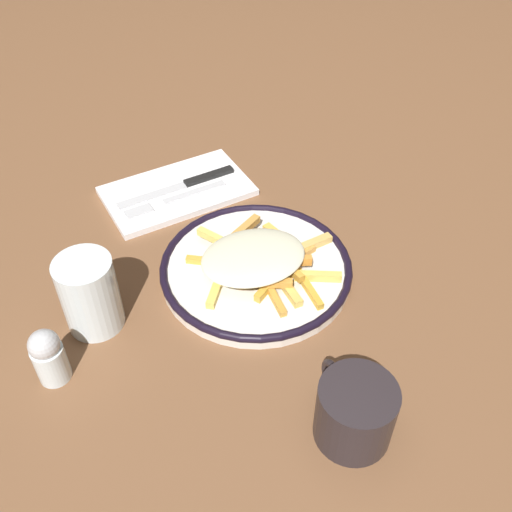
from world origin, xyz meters
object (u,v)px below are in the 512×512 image
napkin (177,191)px  knife (187,184)px  water_glass (90,294)px  coffee_mug (355,412)px  salt_shaker (48,356)px  fork (176,199)px  fries_heap (258,259)px  plate (256,268)px

napkin → knife: knife is taller
water_glass → coffee_mug: (-0.28, -0.22, -0.01)m
knife → salt_shaker: bearing=135.8°
napkin → fork: 0.03m
fries_heap → coffee_mug: coffee_mug is taller
fries_heap → water_glass: (0.02, 0.23, 0.02)m
napkin → fork: bearing=157.2°
water_glass → salt_shaker: 0.09m
coffee_mug → salt_shaker: bearing=52.9°
fries_heap → water_glass: water_glass is taller
fries_heap → coffee_mug: size_ratio=1.93×
knife → fork: bearing=134.4°
plate → napkin: (0.23, 0.04, -0.01)m
plate → salt_shaker: 0.31m
napkin → water_glass: 0.30m
plate → fries_heap: fries_heap is taller
napkin → salt_shaker: salt_shaker is taller
salt_shaker → fork: bearing=-44.0°
napkin → knife: (0.00, -0.02, 0.01)m
plate → knife: 0.23m
napkin → fork: size_ratio=1.35×
salt_shaker → knife: bearing=-44.2°
napkin → coffee_mug: 0.51m
fries_heap → fork: bearing=13.8°
fries_heap → fork: fries_heap is taller
coffee_mug → fries_heap: bearing=-1.9°
plate → knife: size_ratio=1.32×
napkin → coffee_mug: coffee_mug is taller
fries_heap → coffee_mug: bearing=178.1°
water_glass → salt_shaker: (-0.06, 0.07, -0.01)m
fries_heap → coffee_mug: 0.27m
water_glass → fork: bearing=-43.1°
napkin → water_glass: bearing=139.0°
coffee_mug → salt_shaker: 0.36m
fork → water_glass: (-0.19, 0.18, 0.04)m
napkin → plate: bearing=-170.4°
plate → coffee_mug: 0.28m
knife → water_glass: water_glass is taller
napkin → fries_heap: bearing=-170.7°
plate → salt_shaker: bearing=100.4°
coffee_mug → salt_shaker: (0.22, 0.29, -0.00)m
napkin → salt_shaker: bearing=137.7°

